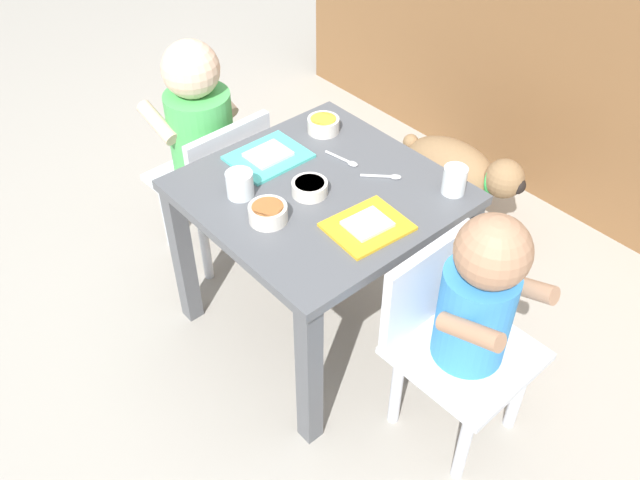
# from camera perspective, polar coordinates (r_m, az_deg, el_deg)

# --- Properties ---
(ground_plane) EXTENTS (7.00, 7.00, 0.00)m
(ground_plane) POSITION_cam_1_polar(r_m,az_deg,el_deg) (1.92, -0.00, -6.82)
(ground_plane) COLOR #9E998E
(kitchen_cabinet_back) EXTENTS (2.21, 0.30, 0.89)m
(kitchen_cabinet_back) POSITION_cam_1_polar(r_m,az_deg,el_deg) (2.37, 20.99, 14.19)
(kitchen_cabinet_back) COLOR brown
(kitchen_cabinet_back) RESTS_ON ground
(dining_table) EXTENTS (0.58, 0.57, 0.47)m
(dining_table) POSITION_cam_1_polar(r_m,az_deg,el_deg) (1.65, -0.00, 2.14)
(dining_table) COLOR #515459
(dining_table) RESTS_ON ground
(seated_child_left) EXTENTS (0.29, 0.29, 0.68)m
(seated_child_left) POSITION_cam_1_polar(r_m,az_deg,el_deg) (1.91, -9.88, 8.95)
(seated_child_left) COLOR silver
(seated_child_left) RESTS_ON ground
(seated_child_right) EXTENTS (0.29, 0.29, 0.65)m
(seated_child_right) POSITION_cam_1_polar(r_m,az_deg,el_deg) (1.44, 12.70, -5.43)
(seated_child_right) COLOR silver
(seated_child_right) RESTS_ON ground
(dog) EXTENTS (0.42, 0.23, 0.31)m
(dog) POSITION_cam_1_polar(r_m,az_deg,el_deg) (2.15, 11.44, 5.67)
(dog) COLOR olive
(dog) RESTS_ON ground
(food_tray_left) EXTENTS (0.15, 0.19, 0.02)m
(food_tray_left) POSITION_cam_1_polar(r_m,az_deg,el_deg) (1.70, -4.38, 7.06)
(food_tray_left) COLOR #4CC6BC
(food_tray_left) RESTS_ON dining_table
(food_tray_right) EXTENTS (0.16, 0.18, 0.02)m
(food_tray_right) POSITION_cam_1_polar(r_m,az_deg,el_deg) (1.49, 4.02, 1.20)
(food_tray_right) COLOR gold
(food_tray_right) RESTS_ON dining_table
(water_cup_left) EXTENTS (0.06, 0.06, 0.07)m
(water_cup_left) POSITION_cam_1_polar(r_m,az_deg,el_deg) (1.60, 11.26, 4.87)
(water_cup_left) COLOR white
(water_cup_left) RESTS_ON dining_table
(water_cup_right) EXTENTS (0.06, 0.06, 0.06)m
(water_cup_right) POSITION_cam_1_polar(r_m,az_deg,el_deg) (1.57, -6.77, 4.57)
(water_cup_right) COLOR white
(water_cup_right) RESTS_ON dining_table
(veggie_bowl_far) EXTENTS (0.08, 0.08, 0.04)m
(veggie_bowl_far) POSITION_cam_1_polar(r_m,az_deg,el_deg) (1.79, 0.28, 9.73)
(veggie_bowl_far) COLOR silver
(veggie_bowl_far) RESTS_ON dining_table
(veggie_bowl_near) EXTENTS (0.08, 0.08, 0.03)m
(veggie_bowl_near) POSITION_cam_1_polar(r_m,az_deg,el_deg) (1.57, -0.92, 4.48)
(veggie_bowl_near) COLOR silver
(veggie_bowl_near) RESTS_ON dining_table
(cereal_bowl_right_side) EXTENTS (0.09, 0.09, 0.04)m
(cereal_bowl_right_side) POSITION_cam_1_polar(r_m,az_deg,el_deg) (1.50, -4.41, 2.31)
(cereal_bowl_right_side) COLOR silver
(cereal_bowl_right_side) RESTS_ON dining_table
(spoon_by_left_tray) EXTENTS (0.10, 0.03, 0.01)m
(spoon_by_left_tray) POSITION_cam_1_polar(r_m,az_deg,el_deg) (1.69, 2.10, 6.76)
(spoon_by_left_tray) COLOR silver
(spoon_by_left_tray) RESTS_ON dining_table
(spoon_by_right_tray) EXTENTS (0.08, 0.08, 0.01)m
(spoon_by_right_tray) POSITION_cam_1_polar(r_m,az_deg,el_deg) (1.64, 5.53, 5.37)
(spoon_by_right_tray) COLOR silver
(spoon_by_right_tray) RESTS_ON dining_table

